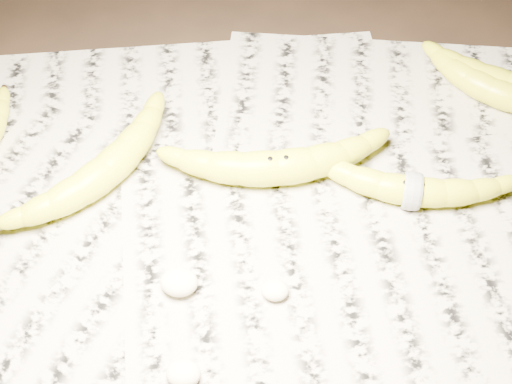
# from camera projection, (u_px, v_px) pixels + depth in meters

# --- Properties ---
(ground) EXTENTS (3.00, 3.00, 0.00)m
(ground) POSITION_uv_depth(u_px,v_px,m) (271.00, 233.00, 0.77)
(ground) COLOR black
(ground) RESTS_ON ground
(newspaper_patch) EXTENTS (0.90, 0.70, 0.01)m
(newspaper_patch) POSITION_uv_depth(u_px,v_px,m) (278.00, 212.00, 0.79)
(newspaper_patch) COLOR #A29C8B
(newspaper_patch) RESTS_ON ground
(banana_left_b) EXTENTS (0.17, 0.21, 0.04)m
(banana_left_b) POSITION_uv_depth(u_px,v_px,m) (105.00, 169.00, 0.79)
(banana_left_b) COLOR yellow
(banana_left_b) RESTS_ON newspaper_patch
(banana_center) EXTENTS (0.23, 0.11, 0.04)m
(banana_center) POSITION_uv_depth(u_px,v_px,m) (278.00, 166.00, 0.79)
(banana_center) COLOR yellow
(banana_center) RESTS_ON newspaper_patch
(banana_taped) EXTENTS (0.21, 0.07, 0.03)m
(banana_taped) POSITION_uv_depth(u_px,v_px,m) (412.00, 189.00, 0.78)
(banana_taped) COLOR yellow
(banana_taped) RESTS_ON newspaper_patch
(banana_upper_a) EXTENTS (0.20, 0.12, 0.04)m
(banana_upper_a) POSITION_uv_depth(u_px,v_px,m) (507.00, 83.00, 0.88)
(banana_upper_a) COLOR yellow
(banana_upper_a) RESTS_ON newspaper_patch
(banana_upper_b) EXTENTS (0.18, 0.14, 0.04)m
(banana_upper_b) POSITION_uv_depth(u_px,v_px,m) (492.00, 88.00, 0.87)
(banana_upper_b) COLOR yellow
(banana_upper_b) RESTS_ON newspaper_patch
(measuring_tape) EXTENTS (0.01, 0.04, 0.04)m
(measuring_tape) POSITION_uv_depth(u_px,v_px,m) (412.00, 189.00, 0.78)
(measuring_tape) COLOR white
(measuring_tape) RESTS_ON newspaper_patch
(flesh_chunk_a) EXTENTS (0.04, 0.03, 0.02)m
(flesh_chunk_a) POSITION_uv_depth(u_px,v_px,m) (179.00, 280.00, 0.72)
(flesh_chunk_a) COLOR beige
(flesh_chunk_a) RESTS_ON newspaper_patch
(flesh_chunk_b) EXTENTS (0.03, 0.03, 0.02)m
(flesh_chunk_b) POSITION_uv_depth(u_px,v_px,m) (183.00, 372.00, 0.66)
(flesh_chunk_b) COLOR beige
(flesh_chunk_b) RESTS_ON newspaper_patch
(flesh_chunk_c) EXTENTS (0.03, 0.02, 0.02)m
(flesh_chunk_c) POSITION_uv_depth(u_px,v_px,m) (275.00, 288.00, 0.71)
(flesh_chunk_c) COLOR beige
(flesh_chunk_c) RESTS_ON newspaper_patch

